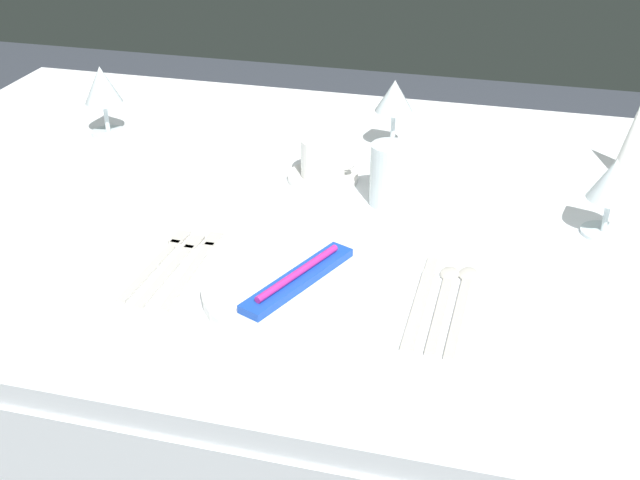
# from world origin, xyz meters

# --- Properties ---
(dining_table) EXTENTS (1.80, 1.11, 0.74)m
(dining_table) POSITION_xyz_m (0.00, 0.00, 0.66)
(dining_table) COLOR white
(dining_table) RESTS_ON ground
(dinner_plate) EXTENTS (0.27, 0.27, 0.02)m
(dinner_plate) POSITION_xyz_m (0.01, -0.28, 0.75)
(dinner_plate) COLOR white
(dinner_plate) RESTS_ON dining_table
(toothbrush_package) EXTENTS (0.12, 0.21, 0.02)m
(toothbrush_package) POSITION_xyz_m (0.01, -0.28, 0.77)
(toothbrush_package) COLOR blue
(toothbrush_package) RESTS_ON dinner_plate
(fork_outer) EXTENTS (0.02, 0.22, 0.00)m
(fork_outer) POSITION_xyz_m (-0.16, -0.25, 0.74)
(fork_outer) COLOR beige
(fork_outer) RESTS_ON dining_table
(fork_inner) EXTENTS (0.02, 0.21, 0.00)m
(fork_inner) POSITION_xyz_m (-0.19, -0.26, 0.74)
(fork_inner) COLOR beige
(fork_inner) RESTS_ON dining_table
(fork_salad) EXTENTS (0.03, 0.21, 0.00)m
(fork_salad) POSITION_xyz_m (-0.22, -0.25, 0.74)
(fork_salad) COLOR beige
(fork_salad) RESTS_ON dining_table
(dinner_knife) EXTENTS (0.02, 0.23, 0.00)m
(dinner_knife) POSITION_xyz_m (0.18, -0.26, 0.74)
(dinner_knife) COLOR beige
(dinner_knife) RESTS_ON dining_table
(spoon_soup) EXTENTS (0.03, 0.22, 0.01)m
(spoon_soup) POSITION_xyz_m (0.21, -0.24, 0.74)
(spoon_soup) COLOR beige
(spoon_soup) RESTS_ON dining_table
(spoon_dessert) EXTENTS (0.03, 0.22, 0.01)m
(spoon_dessert) POSITION_xyz_m (0.23, -0.23, 0.74)
(spoon_dessert) COLOR beige
(spoon_dessert) RESTS_ON dining_table
(saucer_left) EXTENTS (0.13, 0.13, 0.01)m
(saucer_left) POSITION_xyz_m (-0.05, 0.09, 0.74)
(saucer_left) COLOR white
(saucer_left) RESTS_ON dining_table
(coffee_cup_left) EXTENTS (0.10, 0.08, 0.07)m
(coffee_cup_left) POSITION_xyz_m (-0.05, 0.09, 0.78)
(coffee_cup_left) COLOR white
(coffee_cup_left) RESTS_ON saucer_left
(wine_glass_centre) EXTENTS (0.07, 0.07, 0.14)m
(wine_glass_centre) POSITION_xyz_m (-0.53, 0.19, 0.84)
(wine_glass_centre) COLOR silver
(wine_glass_centre) RESTS_ON dining_table
(wine_glass_left) EXTENTS (0.07, 0.07, 0.13)m
(wine_glass_left) POSITION_xyz_m (0.43, 0.01, 0.83)
(wine_glass_left) COLOR silver
(wine_glass_left) RESTS_ON dining_table
(wine_glass_right) EXTENTS (0.07, 0.07, 0.14)m
(wine_glass_right) POSITION_xyz_m (0.05, 0.26, 0.84)
(wine_glass_right) COLOR silver
(wine_glass_right) RESTS_ON dining_table
(drink_tumbler) EXTENTS (0.07, 0.07, 0.11)m
(drink_tumbler) POSITION_xyz_m (0.08, 0.03, 0.79)
(drink_tumbler) COLOR silver
(drink_tumbler) RESTS_ON dining_table
(napkin_folded) EXTENTS (0.06, 0.06, 0.15)m
(napkin_folded) POSITION_xyz_m (0.48, 0.26, 0.81)
(napkin_folded) COLOR white
(napkin_folded) RESTS_ON dining_table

